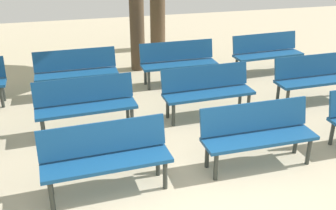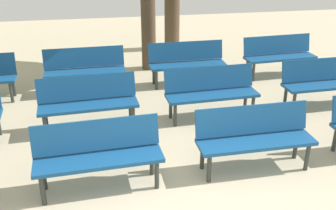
{
  "view_description": "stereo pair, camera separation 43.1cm",
  "coord_description": "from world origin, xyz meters",
  "px_view_note": "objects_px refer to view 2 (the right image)",
  "views": [
    {
      "loc": [
        -1.43,
        -2.8,
        3.09
      ],
      "look_at": [
        0.0,
        2.68,
        0.55
      ],
      "focal_mm": 42.73,
      "sensor_mm": 36.0,
      "label": 1
    },
    {
      "loc": [
        -1.01,
        -2.89,
        3.09
      ],
      "look_at": [
        0.0,
        2.68,
        0.55
      ],
      "focal_mm": 42.73,
      "sensor_mm": 36.0,
      "label": 2
    }
  ],
  "objects_px": {
    "bench_r2_c2": "(187,60)",
    "bench_r1_c3": "(324,80)",
    "bench_r1_c1": "(88,100)",
    "bench_r2_c1": "(85,67)",
    "bench_r2_c3": "(279,53)",
    "bench_r0_c2": "(254,134)",
    "tree_0": "(172,4)",
    "bench_r1_c2": "(211,90)",
    "bench_r0_c1": "(98,152)"
  },
  "relations": [
    {
      "from": "bench_r1_c2",
      "to": "bench_r1_c3",
      "type": "bearing_deg",
      "value": -0.56
    },
    {
      "from": "bench_r1_c2",
      "to": "tree_0",
      "type": "relative_size",
      "value": 0.67
    },
    {
      "from": "bench_r0_c2",
      "to": "bench_r2_c3",
      "type": "relative_size",
      "value": 0.99
    },
    {
      "from": "bench_r2_c3",
      "to": "bench_r1_c2",
      "type": "bearing_deg",
      "value": -142.86
    },
    {
      "from": "tree_0",
      "to": "bench_r2_c1",
      "type": "bearing_deg",
      "value": -129.67
    },
    {
      "from": "bench_r0_c2",
      "to": "bench_r2_c3",
      "type": "xyz_separation_m",
      "value": [
        1.95,
        3.5,
        0.0
      ]
    },
    {
      "from": "bench_r0_c1",
      "to": "bench_r0_c2",
      "type": "bearing_deg",
      "value": -1.36
    },
    {
      "from": "bench_r2_c2",
      "to": "tree_0",
      "type": "distance_m",
      "value": 2.82
    },
    {
      "from": "bench_r2_c2",
      "to": "tree_0",
      "type": "bearing_deg",
      "value": 84.79
    },
    {
      "from": "bench_r0_c1",
      "to": "bench_r2_c2",
      "type": "distance_m",
      "value": 3.93
    },
    {
      "from": "bench_r0_c2",
      "to": "tree_0",
      "type": "distance_m",
      "value": 6.12
    },
    {
      "from": "bench_r2_c2",
      "to": "tree_0",
      "type": "height_order",
      "value": "tree_0"
    },
    {
      "from": "bench_r1_c3",
      "to": "bench_r2_c2",
      "type": "xyz_separation_m",
      "value": [
        -2.24,
        1.58,
        0.0
      ]
    },
    {
      "from": "bench_r0_c2",
      "to": "bench_r2_c3",
      "type": "bearing_deg",
      "value": 59.51
    },
    {
      "from": "bench_r1_c3",
      "to": "bench_r2_c3",
      "type": "relative_size",
      "value": 0.99
    },
    {
      "from": "bench_r1_c1",
      "to": "bench_r1_c3",
      "type": "relative_size",
      "value": 1.01
    },
    {
      "from": "bench_r2_c3",
      "to": "tree_0",
      "type": "relative_size",
      "value": 0.68
    },
    {
      "from": "bench_r1_c1",
      "to": "bench_r1_c3",
      "type": "bearing_deg",
      "value": -1.43
    },
    {
      "from": "bench_r0_c1",
      "to": "bench_r1_c3",
      "type": "xyz_separation_m",
      "value": [
        4.16,
        1.85,
        0.0
      ]
    },
    {
      "from": "bench_r0_c2",
      "to": "bench_r1_c2",
      "type": "bearing_deg",
      "value": 93.12
    },
    {
      "from": "bench_r1_c2",
      "to": "bench_r1_c3",
      "type": "relative_size",
      "value": 1.0
    },
    {
      "from": "bench_r2_c3",
      "to": "bench_r0_c1",
      "type": "bearing_deg",
      "value": -142.55
    },
    {
      "from": "bench_r1_c3",
      "to": "bench_r2_c2",
      "type": "height_order",
      "value": "same"
    },
    {
      "from": "bench_r1_c3",
      "to": "bench_r2_c3",
      "type": "distance_m",
      "value": 1.73
    },
    {
      "from": "bench_r0_c1",
      "to": "bench_r1_c1",
      "type": "distance_m",
      "value": 1.7
    },
    {
      "from": "bench_r1_c1",
      "to": "bench_r2_c2",
      "type": "distance_m",
      "value": 2.69
    },
    {
      "from": "bench_r1_c1",
      "to": "tree_0",
      "type": "distance_m",
      "value": 5.05
    },
    {
      "from": "bench_r1_c2",
      "to": "tree_0",
      "type": "height_order",
      "value": "tree_0"
    },
    {
      "from": "tree_0",
      "to": "bench_r2_c3",
      "type": "bearing_deg",
      "value": -53.11
    },
    {
      "from": "bench_r0_c1",
      "to": "bench_r0_c2",
      "type": "distance_m",
      "value": 2.1
    },
    {
      "from": "bench_r1_c3",
      "to": "bench_r2_c1",
      "type": "distance_m",
      "value": 4.61
    },
    {
      "from": "tree_0",
      "to": "bench_r1_c1",
      "type": "bearing_deg",
      "value": -116.71
    },
    {
      "from": "bench_r2_c1",
      "to": "bench_r2_c3",
      "type": "height_order",
      "value": "same"
    },
    {
      "from": "tree_0",
      "to": "bench_r2_c2",
      "type": "bearing_deg",
      "value": -94.11
    },
    {
      "from": "bench_r2_c3",
      "to": "bench_r2_c2",
      "type": "bearing_deg",
      "value": 179.9
    },
    {
      "from": "bench_r0_c2",
      "to": "bench_r1_c2",
      "type": "height_order",
      "value": "same"
    },
    {
      "from": "bench_r0_c1",
      "to": "bench_r2_c2",
      "type": "height_order",
      "value": "same"
    },
    {
      "from": "bench_r2_c2",
      "to": "bench_r2_c3",
      "type": "bearing_deg",
      "value": 2.81
    },
    {
      "from": "bench_r0_c2",
      "to": "bench_r2_c2",
      "type": "relative_size",
      "value": 1.0
    },
    {
      "from": "bench_r2_c1",
      "to": "bench_r2_c2",
      "type": "bearing_deg",
      "value": 0.35
    },
    {
      "from": "bench_r0_c2",
      "to": "bench_r2_c1",
      "type": "xyz_separation_m",
      "value": [
        -2.3,
        3.29,
        0.0
      ]
    },
    {
      "from": "bench_r2_c2",
      "to": "bench_r1_c3",
      "type": "bearing_deg",
      "value": -36.28
    },
    {
      "from": "bench_r0_c2",
      "to": "bench_r2_c1",
      "type": "height_order",
      "value": "same"
    },
    {
      "from": "bench_r0_c1",
      "to": "bench_r2_c3",
      "type": "relative_size",
      "value": 1.0
    },
    {
      "from": "bench_r1_c3",
      "to": "bench_r2_c2",
      "type": "bearing_deg",
      "value": 142.83
    },
    {
      "from": "bench_r0_c2",
      "to": "bench_r2_c2",
      "type": "xyz_separation_m",
      "value": [
        -0.18,
        3.35,
        0.0
      ]
    },
    {
      "from": "bench_r1_c1",
      "to": "tree_0",
      "type": "xyz_separation_m",
      "value": [
        2.25,
        4.46,
        0.7
      ]
    },
    {
      "from": "bench_r2_c1",
      "to": "bench_r2_c2",
      "type": "relative_size",
      "value": 1.0
    },
    {
      "from": "bench_r1_c1",
      "to": "bench_r1_c2",
      "type": "distance_m",
      "value": 2.1
    },
    {
      "from": "bench_r1_c1",
      "to": "bench_r1_c3",
      "type": "height_order",
      "value": "same"
    }
  ]
}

